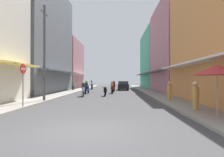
{
  "coord_description": "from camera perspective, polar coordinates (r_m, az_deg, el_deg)",
  "views": [
    {
      "loc": [
        1.15,
        -5.7,
        1.72
      ],
      "look_at": [
        0.44,
        14.88,
        1.84
      ],
      "focal_mm": 28.15,
      "sensor_mm": 36.0,
      "label": 1
    }
  ],
  "objects": [
    {
      "name": "motorbike_green",
      "position": [
        31.19,
        -6.58,
        -2.21
      ],
      "size": [
        0.69,
        1.76,
        1.58
      ],
      "color": "black",
      "rests_on": "ground"
    },
    {
      "name": "motorbike_silver",
      "position": [
        18.24,
        -9.32,
        -3.53
      ],
      "size": [
        0.63,
        1.79,
        1.58
      ],
      "color": "black",
      "rests_on": "ground"
    },
    {
      "name": "building_left_far",
      "position": [
        36.15,
        -15.19,
        4.31
      ],
      "size": [
        7.05,
        9.58,
        9.31
      ],
      "color": "#B7727F",
      "rests_on": "ground"
    },
    {
      "name": "pedestrian_crossing",
      "position": [
        10.31,
        25.52,
        -4.7
      ],
      "size": [
        0.44,
        0.44,
        1.65
      ],
      "color": "#BF8C3F",
      "rests_on": "ground"
    },
    {
      "name": "parked_car",
      "position": [
        29.19,
        3.69,
        -2.27
      ],
      "size": [
        1.84,
        4.14,
        1.45
      ],
      "color": "black",
      "rests_on": "ground"
    },
    {
      "name": "vendor_umbrella",
      "position": [
        8.87,
        30.98,
        2.41
      ],
      "size": [
        2.04,
        2.04,
        2.37
      ],
      "color": "#99999E",
      "rests_on": "ground"
    },
    {
      "name": "building_left_mid",
      "position": [
        25.32,
        -23.47,
        11.79
      ],
      "size": [
        7.05,
        13.19,
        14.07
      ],
      "color": "slate",
      "rests_on": "ground"
    },
    {
      "name": "motorbike_orange",
      "position": [
        24.86,
        0.67,
        -2.69
      ],
      "size": [
        0.55,
        1.81,
        1.58
      ],
      "color": "black",
      "rests_on": "ground"
    },
    {
      "name": "pedestrian_far",
      "position": [
        27.71,
        -12.56,
        -2.17
      ],
      "size": [
        0.34,
        0.34,
        1.67
      ],
      "color": "#262628",
      "rests_on": "ground"
    },
    {
      "name": "pedestrian_foreground",
      "position": [
        14.15,
        18.12,
        -4.03
      ],
      "size": [
        0.34,
        0.34,
        1.61
      ],
      "color": "#BF8C3F",
      "rests_on": "ground"
    },
    {
      "name": "street_sign_no_entry",
      "position": [
        11.59,
        -26.94,
        -0.31
      ],
      "size": [
        0.07,
        0.6,
        2.65
      ],
      "color": "gray",
      "rests_on": "ground"
    },
    {
      "name": "building_right_mid",
      "position": [
        25.81,
        21.11,
        9.03
      ],
      "size": [
        7.05,
        10.8,
        11.84
      ],
      "color": "#B7727F",
      "rests_on": "ground"
    },
    {
      "name": "sidewalk_left",
      "position": [
        24.09,
        -13.85,
        -4.29
      ],
      "size": [
        2.2,
        50.84,
        0.12
      ],
      "primitive_type": "cube",
      "color": "#9E9991",
      "rests_on": "ground"
    },
    {
      "name": "motorbike_maroon",
      "position": [
        21.77,
        0.04,
        -3.02
      ],
      "size": [
        0.55,
        1.8,
        1.58
      ],
      "color": "black",
      "rests_on": "ground"
    },
    {
      "name": "motorbike_black",
      "position": [
        18.39,
        -2.19,
        -4.14
      ],
      "size": [
        0.55,
        1.81,
        0.96
      ],
      "color": "black",
      "rests_on": "ground"
    },
    {
      "name": "motorbike_blue",
      "position": [
        21.29,
        -8.18,
        -3.08
      ],
      "size": [
        0.55,
        1.81,
        1.58
      ],
      "color": "black",
      "rests_on": "ground"
    },
    {
      "name": "building_right_far",
      "position": [
        37.52,
        14.91,
        5.77
      ],
      "size": [
        7.05,
        13.01,
        11.44
      ],
      "color": "#4CB28C",
      "rests_on": "ground"
    },
    {
      "name": "sidewalk_right",
      "position": [
        23.57,
        12.42,
        -4.38
      ],
      "size": [
        2.2,
        50.84,
        0.12
      ],
      "primitive_type": "cube",
      "color": "gray",
      "rests_on": "ground"
    },
    {
      "name": "utility_pole",
      "position": [
        14.66,
        -21.16,
        7.88
      ],
      "size": [
        0.2,
        1.2,
        7.46
      ],
      "color": "#4C4C4F",
      "rests_on": "ground"
    },
    {
      "name": "ground_plane",
      "position": [
        23.21,
        -0.86,
        -4.6
      ],
      "size": [
        94.24,
        94.24,
        0.0
      ],
      "primitive_type": "plane",
      "color": "#424244"
    }
  ]
}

